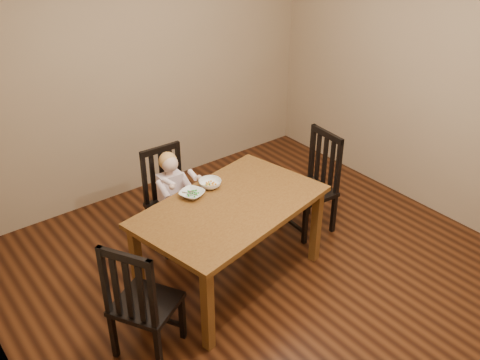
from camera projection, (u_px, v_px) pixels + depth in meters
room at (273, 132)px, 3.81m from camera, size 4.01×4.01×2.71m
dining_table at (231, 213)px, 4.16m from camera, size 1.62×1.16×0.74m
chair_child at (170, 200)px, 4.73m from camera, size 0.41×0.39×0.92m
chair_left at (141, 302)px, 3.57m from camera, size 0.54×0.55×0.95m
chair_right at (313, 184)px, 4.91m from camera, size 0.43×0.45×0.97m
toddler at (172, 190)px, 4.64m from camera, size 0.29×0.35×0.47m
bowl_peas at (192, 194)px, 4.20m from camera, size 0.24×0.24×0.05m
bowl_veg at (210, 184)px, 4.33m from camera, size 0.18×0.18×0.06m
fork at (190, 194)px, 4.15m from camera, size 0.11×0.06×0.05m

